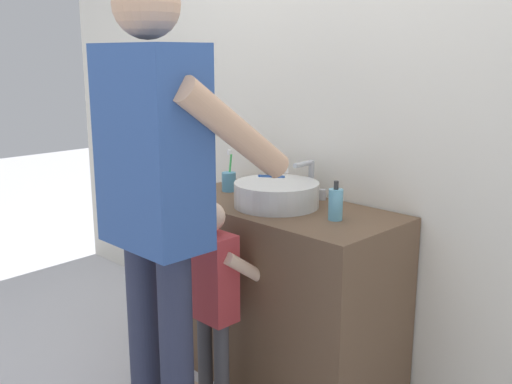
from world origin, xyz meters
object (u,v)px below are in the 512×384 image
child_toddler (214,289)px  adult_parent (157,178)px  toothbrush_cup (229,181)px  soap_bottle (336,204)px

child_toddler → adult_parent: adult_parent is taller
adult_parent → toothbrush_cup: bearing=119.5°
child_toddler → adult_parent: 0.59m
soap_bottle → child_toddler: bearing=-129.7°
toothbrush_cup → soap_bottle: size_ratio=1.25×
soap_bottle → adult_parent: size_ratio=0.09×
soap_bottle → child_toddler: (-0.32, -0.39, -0.35)m
child_toddler → adult_parent: (0.03, -0.28, 0.52)m
toothbrush_cup → soap_bottle: (0.70, -0.04, 0.02)m
toothbrush_cup → child_toddler: size_ratio=0.22×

